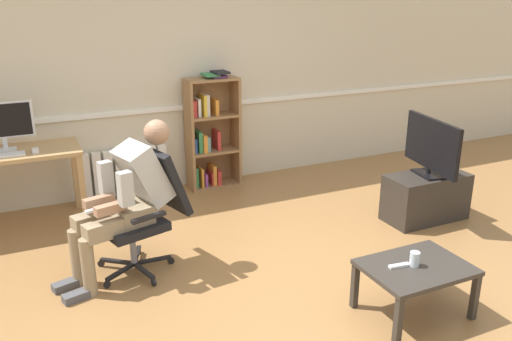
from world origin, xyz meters
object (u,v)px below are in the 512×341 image
object	(u,v)px
drinking_glass	(415,259)
spare_remote	(399,266)
person_seated	(126,197)
office_chair	(147,206)
radiator	(126,173)
tv_stand	(426,197)
coffee_table	(416,272)
computer_mouse	(35,150)
tv_screen	(432,146)
keyboard	(3,155)
bookshelf	(210,134)
imac_monitor	(2,122)
computer_desk	(8,164)

from	to	relation	value
drinking_glass	spare_remote	xyz separation A→B (m)	(-0.10, 0.03, -0.04)
person_seated	drinking_glass	bearing A→B (deg)	33.88
office_chair	drinking_glass	size ratio (longest dim) A/B	9.53
radiator	tv_stand	bearing A→B (deg)	-36.69
person_seated	coffee_table	world-z (taller)	person_seated
computer_mouse	drinking_glass	world-z (taller)	computer_mouse
drinking_glass	coffee_table	bearing A→B (deg)	-11.88
person_seated	tv_screen	distance (m)	2.88
office_chair	tv_stand	bearing A→B (deg)	69.38
drinking_glass	keyboard	bearing A→B (deg)	133.87
bookshelf	radiator	world-z (taller)	bookshelf
imac_monitor	keyboard	world-z (taller)	imac_monitor
keyboard	tv_screen	bearing A→B (deg)	-20.21
radiator	tv_stand	xyz separation A→B (m)	(2.54, -1.89, -0.04)
computer_desk	tv_stand	xyz separation A→B (m)	(3.68, -1.50, -0.41)
radiator	person_seated	distance (m)	1.78
keyboard	spare_remote	bearing A→B (deg)	-47.00
radiator	tv_stand	distance (m)	3.17
computer_mouse	tv_stand	bearing A→B (deg)	-21.98
computer_mouse	tv_screen	distance (m)	3.70
computer_desk	drinking_glass	xyz separation A→B (m)	(2.45, -2.72, -0.22)
computer_desk	office_chair	distance (m)	1.61
person_seated	computer_desk	bearing A→B (deg)	-164.15
keyboard	person_seated	distance (m)	1.45
tv_screen	drinking_glass	bearing A→B (deg)	144.40
tv_screen	coffee_table	bearing A→B (deg)	144.95
coffee_table	tv_stand	bearing A→B (deg)	45.35
computer_desk	radiator	world-z (taller)	computer_desk
person_seated	drinking_glass	size ratio (longest dim) A/B	11.79
bookshelf	drinking_glass	xyz separation A→B (m)	(0.36, -3.01, -0.20)
tv_stand	coffee_table	size ratio (longest dim) A/B	1.14
tv_stand	drinking_glass	world-z (taller)	drinking_glass
office_chair	coffee_table	size ratio (longest dim) A/B	1.37
keyboard	drinking_glass	xyz separation A→B (m)	(2.48, -2.58, -0.34)
person_seated	spare_remote	world-z (taller)	person_seated
radiator	coffee_table	bearing A→B (deg)	-66.76
bookshelf	office_chair	xyz separation A→B (m)	(-1.12, -1.56, -0.10)
computer_desk	tv_stand	bearing A→B (deg)	-22.24
computer_desk	radiator	xyz separation A→B (m)	(1.14, 0.39, -0.38)
imac_monitor	drinking_glass	distance (m)	3.76
office_chair	spare_remote	world-z (taller)	office_chair
computer_mouse	tv_stand	size ratio (longest dim) A/B	0.12
computer_mouse	drinking_glass	bearing A→B (deg)	-49.69
imac_monitor	radiator	bearing A→B (deg)	15.46
office_chair	person_seated	xyz separation A→B (m)	(-0.17, -0.05, 0.12)
imac_monitor	person_seated	distance (m)	1.65
person_seated	tv_screen	xyz separation A→B (m)	(2.87, -0.19, 0.10)
spare_remote	tv_screen	bearing A→B (deg)	-40.74
keyboard	coffee_table	distance (m)	3.62
imac_monitor	bookshelf	bearing A→B (deg)	5.85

